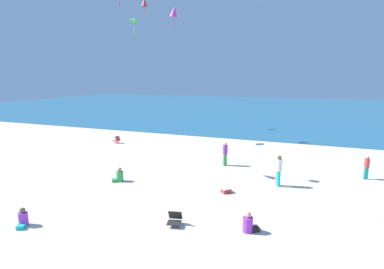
{
  "coord_description": "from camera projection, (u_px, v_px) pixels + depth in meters",
  "views": [
    {
      "loc": [
        5.95,
        -9.04,
        5.97
      ],
      "look_at": [
        0.0,
        6.52,
        2.73
      ],
      "focal_mm": 28.08,
      "sensor_mm": 36.0,
      "label": 1
    }
  ],
  "objects": [
    {
      "name": "kite_green",
      "position": [
        134.0,
        20.0,
        26.63
      ],
      "size": [
        0.91,
        0.99,
        1.63
      ],
      "rotation": [
        0.0,
        0.0,
        1.08
      ],
      "color": "green"
    },
    {
      "name": "cooler_box",
      "position": [
        226.0,
        190.0,
        15.65
      ],
      "size": [
        0.59,
        0.59,
        0.25
      ],
      "rotation": [
        0.0,
        0.0,
        0.8
      ],
      "color": "red",
      "rests_on": "ground_plane"
    },
    {
      "name": "beach_chair_mid_beach",
      "position": [
        117.0,
        140.0,
        27.23
      ],
      "size": [
        0.69,
        0.61,
        0.66
      ],
      "rotation": [
        0.0,
        0.0,
        3.02
      ],
      "color": "#D13D3D",
      "rests_on": "ground_plane"
    },
    {
      "name": "person_1",
      "position": [
        279.0,
        168.0,
        16.42
      ],
      "size": [
        0.46,
        0.46,
        1.74
      ],
      "rotation": [
        0.0,
        0.0,
        3.59
      ],
      "color": "#19ADB2",
      "rests_on": "ground_plane"
    },
    {
      "name": "person_0",
      "position": [
        225.0,
        152.0,
        20.28
      ],
      "size": [
        0.43,
        0.43,
        1.63
      ],
      "rotation": [
        0.0,
        0.0,
        5.86
      ],
      "color": "green",
      "rests_on": "ground_plane"
    },
    {
      "name": "kite_magenta",
      "position": [
        174.0,
        12.0,
        26.9
      ],
      "size": [
        0.95,
        0.83,
        1.8
      ],
      "rotation": [
        0.0,
        0.0,
        1.41
      ],
      "color": "#DB3DA8"
    },
    {
      "name": "beach_chair_far_right",
      "position": [
        175.0,
        219.0,
        12.19
      ],
      "size": [
        0.67,
        0.71,
        0.59
      ],
      "rotation": [
        0.0,
        0.0,
        4.93
      ],
      "color": "black",
      "rests_on": "ground_plane"
    },
    {
      "name": "person_3",
      "position": [
        367.0,
        166.0,
        17.58
      ],
      "size": [
        0.38,
        0.38,
        1.42
      ],
      "rotation": [
        0.0,
        0.0,
        5.16
      ],
      "color": "#19ADB2",
      "rests_on": "ground_plane"
    },
    {
      "name": "person_6",
      "position": [
        119.0,
        176.0,
        17.3
      ],
      "size": [
        0.72,
        0.67,
        0.82
      ],
      "rotation": [
        0.0,
        0.0,
        3.81
      ],
      "color": "green",
      "rests_on": "ground_plane"
    },
    {
      "name": "person_4",
      "position": [
        249.0,
        224.0,
        11.67
      ],
      "size": [
        0.74,
        0.67,
        0.83
      ],
      "rotation": [
        0.0,
        0.0,
        0.63
      ],
      "color": "purple",
      "rests_on": "ground_plane"
    },
    {
      "name": "person_2",
      "position": [
        23.0,
        219.0,
        12.13
      ],
      "size": [
        0.57,
        0.69,
        0.77
      ],
      "rotation": [
        0.0,
        0.0,
        5.2
      ],
      "color": "purple",
      "rests_on": "ground_plane"
    },
    {
      "name": "ocean_water",
      "position": [
        272.0,
        108.0,
        56.37
      ],
      "size": [
        120.0,
        60.0,
        0.05
      ],
      "primitive_type": "cube",
      "color": "#236084",
      "rests_on": "ground_plane"
    },
    {
      "name": "kite_red",
      "position": [
        144.0,
        2.0,
        33.49
      ],
      "size": [
        0.95,
        0.95,
        1.71
      ],
      "rotation": [
        0.0,
        0.0,
        0.91
      ],
      "color": "red"
    },
    {
      "name": "ground_plane",
      "position": [
        210.0,
        164.0,
        20.68
      ],
      "size": [
        120.0,
        120.0,
        0.0
      ],
      "primitive_type": "plane",
      "color": "beige"
    }
  ]
}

